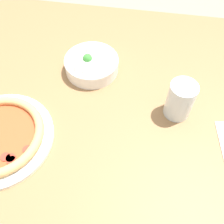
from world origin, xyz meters
The scene contains 4 objects.
ground_plane centered at (0.00, 0.00, 0.00)m, with size 8.00×8.00×0.00m, color gray.
dining_table centered at (0.00, 0.00, 0.68)m, with size 1.40×1.06×0.77m.
bowl centered at (0.01, 0.14, 0.80)m, with size 0.19×0.19×0.07m.
glass centered at (0.31, 0.00, 0.83)m, with size 0.08×0.08×0.12m.
Camera 1 is at (0.19, -0.47, 1.41)m, focal length 40.00 mm.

